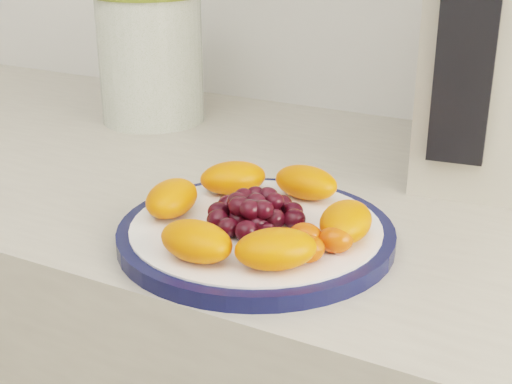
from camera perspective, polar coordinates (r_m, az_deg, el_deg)
The scene contains 5 objects.
plate_rim at distance 0.67m, azimuth 0.00°, elevation -3.39°, with size 0.26×0.26×0.01m, color #0C1035.
plate_face at distance 0.67m, azimuth 0.00°, elevation -3.32°, with size 0.23×0.23×0.02m, color white.
canister at distance 1.04m, azimuth -8.40°, elevation 10.41°, with size 0.15×0.15×0.18m, color #3F5C18.
appliance_panel at distance 0.74m, azimuth 16.54°, elevation 11.42°, with size 0.06×0.02×0.24m, color black.
fruit_plate at distance 0.65m, azimuth 0.15°, elevation -1.57°, with size 0.22×0.22×0.03m.
Camera 1 is at (0.31, 0.50, 1.19)m, focal length 50.00 mm.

